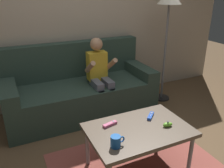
{
  "coord_description": "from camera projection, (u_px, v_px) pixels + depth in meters",
  "views": [
    {
      "loc": [
        -0.88,
        -1.53,
        1.59
      ],
      "look_at": [
        0.13,
        0.63,
        0.61
      ],
      "focal_mm": 38.2,
      "sensor_mm": 36.0,
      "label": 1
    }
  ],
  "objects": [
    {
      "name": "person_seated_on_couch",
      "position": [
        100.0,
        73.0,
        2.98
      ],
      "size": [
        0.34,
        0.42,
        1.01
      ],
      "color": "slate",
      "rests_on": "ground"
    },
    {
      "name": "area_rug",
      "position": [
        137.0,
        167.0,
        2.25
      ],
      "size": [
        1.54,
        1.11,
        0.01
      ],
      "primitive_type": "cube",
      "color": "#9E4C42",
      "rests_on": "ground"
    },
    {
      "name": "nunchuk_lime",
      "position": [
        168.0,
        124.0,
        2.11
      ],
      "size": [
        0.1,
        0.06,
        0.05
      ],
      "color": "#72C638",
      "rests_on": "coffee_table"
    },
    {
      "name": "floor_lamp",
      "position": [
        169.0,
        5.0,
        3.13
      ],
      "size": [
        0.32,
        0.32,
        1.57
      ],
      "color": "black",
      "rests_on": "ground"
    },
    {
      "name": "game_remote_pink_far_corner",
      "position": [
        110.0,
        124.0,
        2.13
      ],
      "size": [
        0.14,
        0.07,
        0.03
      ],
      "color": "pink",
      "rests_on": "coffee_table"
    },
    {
      "name": "couch",
      "position": [
        80.0,
        91.0,
        3.16
      ],
      "size": [
        1.89,
        0.8,
        0.9
      ],
      "color": "#2D4238",
      "rests_on": "ground"
    },
    {
      "name": "wall_back",
      "position": [
        70.0,
        14.0,
        3.14
      ],
      "size": [
        5.06,
        0.05,
        2.5
      ],
      "primitive_type": "cube",
      "color": "#B2A38E",
      "rests_on": "ground"
    },
    {
      "name": "game_remote_blue_near_edge",
      "position": [
        151.0,
        116.0,
        2.26
      ],
      "size": [
        0.13,
        0.12,
        0.03
      ],
      "color": "blue",
      "rests_on": "coffee_table"
    },
    {
      "name": "coffee_table",
      "position": [
        139.0,
        132.0,
        2.1
      ],
      "size": [
        0.89,
        0.6,
        0.44
      ],
      "color": "brown",
      "rests_on": "ground"
    },
    {
      "name": "coffee_mug",
      "position": [
        116.0,
        141.0,
        1.83
      ],
      "size": [
        0.12,
        0.08,
        0.1
      ],
      "color": "#1959B2",
      "rests_on": "coffee_table"
    }
  ]
}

